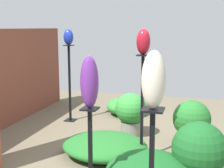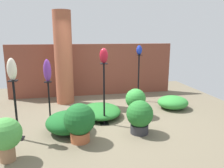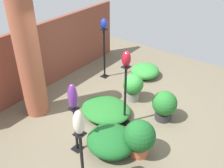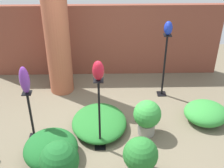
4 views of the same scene
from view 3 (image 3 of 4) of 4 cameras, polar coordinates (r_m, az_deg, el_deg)
The scene contains 17 objects.
ground_plane at distance 6.21m, azimuth 1.11°, elevation -7.10°, with size 8.00×8.00×0.00m, color #6B604C.
brick_wall_back at distance 7.20m, azimuth -14.58°, elevation 5.91°, with size 5.60×0.12×1.76m, color brown.
brick_pillar at distance 5.93m, azimuth -17.61°, elevation 5.08°, with size 0.53×0.53×2.76m, color #9E5138.
pedestal_violet at distance 5.17m, azimuth -7.85°, elevation -10.18°, with size 0.20×0.20×1.02m.
pedestal_ivory at distance 4.46m, azimuth -6.48°, elevation -16.90°, with size 0.20×0.20×1.21m.
pedestal_cobalt at distance 7.47m, azimuth -1.67°, elevation 6.17°, with size 0.20×0.20×1.46m.
pedestal_ruby at distance 5.66m, azimuth 2.87°, elevation -3.13°, with size 0.20×0.20×1.44m.
art_vase_violet at distance 4.68m, azimuth -8.56°, elevation -2.73°, with size 0.18×0.18×0.51m, color #6B2D8C.
art_vase_ivory at distance 3.86m, azimuth -7.24°, elevation -8.32°, with size 0.17×0.18×0.43m, color beige.
art_vase_cobalt at distance 7.12m, azimuth -1.79°, elevation 12.95°, with size 0.18×0.19×0.29m, color #192D9E.
art_vase_ruby at distance 5.18m, azimuth 3.14°, elevation 5.47°, with size 0.19×0.18×0.34m, color maroon.
potted_plant_walkway_edge at distance 6.04m, azimuth 11.34°, elevation -4.49°, with size 0.57×0.57×0.72m.
potted_plant_near_pillar at distance 5.09m, azimuth 6.01°, elevation -11.45°, with size 0.62×0.62×0.77m.
potted_plant_mid_left at distance 6.57m, azimuth 4.60°, elevation -0.42°, with size 0.52×0.52×0.72m.
foliage_bed_east at distance 7.77m, azimuth 7.21°, elevation 2.85°, with size 0.87×0.81×0.36m, color #338C38.
foliage_bed_west at distance 6.20m, azimuth -1.37°, elevation -5.58°, with size 1.06×1.21×0.28m, color #236B28.
foliage_bed_center at distance 5.29m, azimuth -0.23°, elevation -12.26°, with size 0.93×0.99×0.43m, color #195923.
Camera 3 is at (-3.95, -2.82, 3.88)m, focal length 42.00 mm.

